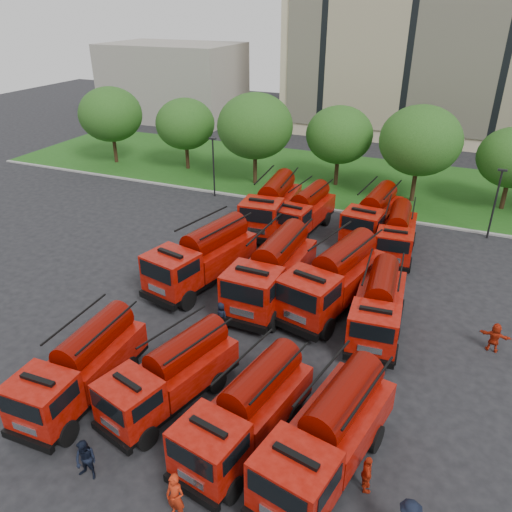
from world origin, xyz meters
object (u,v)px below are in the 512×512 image
Objects in this scene: firefighter_1 at (90,477)px; firefighter_4 at (222,329)px; fire_truck_4 at (203,257)px; firefighter_5 at (491,350)px; fire_truck_1 at (171,374)px; firefighter_2 at (365,490)px; fire_truck_3 at (328,435)px; fire_truck_5 at (272,270)px; fire_truck_9 at (304,211)px; fire_truck_7 at (378,305)px; fire_truck_0 at (81,367)px; fire_truck_11 at (397,233)px; fire_truck_8 at (272,205)px; fire_truck_6 at (333,278)px; fire_truck_10 at (373,215)px; fire_truck_2 at (247,411)px.

firefighter_4 is at bearing 84.28° from firefighter_1.
fire_truck_4 reaches higher than firefighter_5.
fire_truck_1 reaches higher than firefighter_2.
fire_truck_5 is at bearing 132.52° from fire_truck_3.
fire_truck_4 is 14.29m from firefighter_1.
fire_truck_9 is at bearing 98.86° from fire_truck_5.
fire_truck_3 reaches higher than fire_truck_7.
fire_truck_0 reaches higher than fire_truck_11.
fire_truck_8 is 13.51m from firefighter_4.
fire_truck_7 reaches higher than fire_truck_1.
fire_truck_4 is 4.45m from fire_truck_5.
fire_truck_11 is 14.17m from firefighter_4.
fire_truck_1 is 0.85× the size of fire_truck_5.
fire_truck_0 is 13.55m from fire_truck_6.
fire_truck_0 is at bearing -77.48° from fire_truck_4.
fire_truck_9 reaches higher than firefighter_2.
fire_truck_4 is 7.84m from fire_truck_6.
fire_truck_8 is 1.07× the size of fire_truck_10.
fire_truck_2 is 4.28× the size of firefighter_4.
fire_truck_2 is 0.87× the size of fire_truck_5.
fire_truck_5 is 1.17× the size of fire_truck_7.
firefighter_4 is at bearing 62.64° from fire_truck_0.
fire_truck_5 is 1.14× the size of fire_truck_9.
fire_truck_10 reaches higher than fire_truck_0.
fire_truck_9 is at bearing 85.36° from firefighter_1.
firefighter_5 is (15.33, -9.65, -1.79)m from fire_truck_8.
firefighter_1 is (2.03, -23.20, -1.79)m from fire_truck_8.
fire_truck_7 is at bearing -71.35° from fire_truck_10.
fire_truck_0 is 1.02× the size of fire_truck_11.
fire_truck_3 is 0.92× the size of fire_truck_8.
firefighter_2 is (1.50, -9.68, -1.53)m from fire_truck_7.
fire_truck_5 reaches higher than fire_truck_6.
fire_truck_6 is 5.07× the size of firefighter_4.
fire_truck_5 is at bearing 167.94° from fire_truck_7.
firefighter_2 is 11.13m from firefighter_4.
firefighter_5 is (8.76, 9.81, -1.52)m from fire_truck_2.
fire_truck_2 is 4.06× the size of firefighter_1.
fire_truck_4 reaches higher than fire_truck_7.
fire_truck_0 is 0.85× the size of fire_truck_8.
firefighter_5 is (8.12, -10.90, -1.66)m from fire_truck_10.
fire_truck_8 reaches higher than fire_truck_10.
fire_truck_5 reaches higher than fire_truck_8.
firefighter_1 is 1.05× the size of firefighter_4.
fire_truck_8 is (-9.76, 10.19, 0.26)m from fire_truck_7.
fire_truck_10 is 4.80× the size of firefighter_2.
fire_truck_1 is 0.97× the size of fire_truck_2.
fire_truck_11 reaches higher than firefighter_5.
fire_truck_2 is 1.04× the size of fire_truck_11.
fire_truck_8 is at bearing 91.29° from firefighter_1.
fire_truck_0 is at bearing -166.41° from fire_truck_3.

